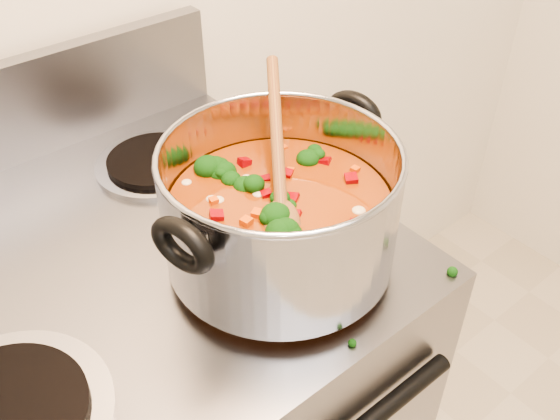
# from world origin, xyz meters

# --- Properties ---
(stockpot) EXTENTS (0.35, 0.29, 0.17)m
(stockpot) POSITION_xyz_m (0.17, 1.01, 1.01)
(stockpot) COLOR #A4A4AC
(stockpot) RESTS_ON electric_range
(wooden_spoon) EXTENTS (0.19, 0.24, 0.12)m
(wooden_spoon) POSITION_xyz_m (0.18, 1.02, 1.05)
(wooden_spoon) COLOR brown
(wooden_spoon) RESTS_ON stockpot
(cooktop_crumbs) EXTENTS (0.16, 0.28, 0.01)m
(cooktop_crumbs) POSITION_xyz_m (0.29, 1.08, 0.92)
(cooktop_crumbs) COLOR black
(cooktop_crumbs) RESTS_ON electric_range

